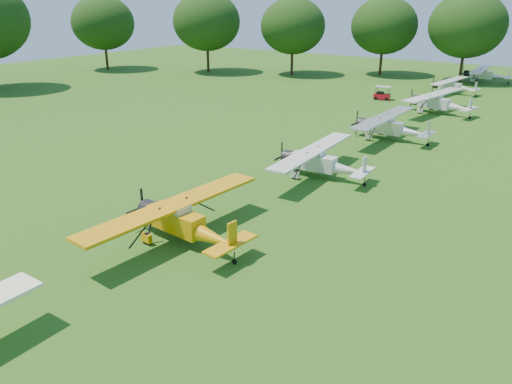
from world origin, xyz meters
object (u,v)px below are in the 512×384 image
golf_cart (382,95)px  aircraft_5 (439,102)px  aircraft_7 (485,74)px  aircraft_3 (320,161)px  aircraft_6 (453,85)px  aircraft_4 (390,126)px  aircraft_2 (183,220)px

golf_cart → aircraft_5: bearing=-38.0°
aircraft_7 → golf_cart: (-7.53, -21.74, -0.71)m
aircraft_3 → aircraft_6: bearing=88.6°
aircraft_7 → golf_cart: 23.02m
aircraft_4 → aircraft_6: aircraft_4 is taller
aircraft_6 → golf_cart: bearing=-117.4°
aircraft_2 → golf_cart: 43.70m
golf_cart → aircraft_6: bearing=45.0°
aircraft_3 → aircraft_2: bearing=-97.5°
aircraft_2 → golf_cart: aircraft_2 is taller
aircraft_2 → aircraft_7: aircraft_2 is taller
aircraft_2 → aircraft_4: 25.57m
aircraft_4 → aircraft_5: (0.43, 13.50, 0.03)m
aircraft_4 → aircraft_7: bearing=91.1°
aircraft_4 → golf_cart: (-7.71, 17.71, -0.75)m
aircraft_5 → golf_cart: bearing=162.5°
aircraft_4 → golf_cart: size_ratio=5.32×
aircraft_7 → golf_cart: size_ratio=5.21×
aircraft_5 → aircraft_4: bearing=-82.0°
aircraft_5 → aircraft_6: aircraft_5 is taller
aircraft_3 → golf_cart: (-7.31, 30.17, -0.69)m
aircraft_4 → aircraft_3: bearing=-91.0°
aircraft_2 → aircraft_6: aircraft_2 is taller
aircraft_3 → aircraft_7: (0.22, 51.91, 0.02)m
aircraft_2 → aircraft_4: size_ratio=1.02×
aircraft_3 → aircraft_5: size_ratio=0.94×
aircraft_3 → golf_cart: bearing=100.6°
aircraft_6 → aircraft_7: (1.30, 12.62, 0.15)m
aircraft_3 → aircraft_6: 39.31m
aircraft_2 → aircraft_5: size_ratio=0.99×
aircraft_6 → aircraft_2: bearing=-83.0°
aircraft_2 → aircraft_4: aircraft_2 is taller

